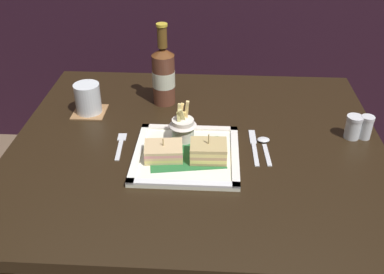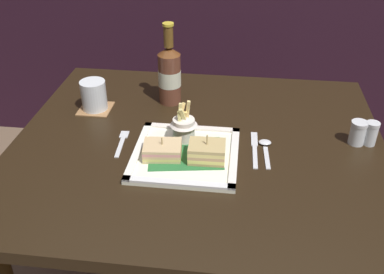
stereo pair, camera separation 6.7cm
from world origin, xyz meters
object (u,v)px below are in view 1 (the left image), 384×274
(fries_cup, at_px, (183,125))
(spoon, at_px, (264,144))
(water_glass, at_px, (88,100))
(salt_shaker, at_px, (353,128))
(beer_bottle, at_px, (164,74))
(pepper_shaker, at_px, (366,129))
(square_plate, at_px, (186,155))
(fork, at_px, (120,144))
(sandwich_half_left, at_px, (164,151))
(dining_table, at_px, (197,181))
(knife, at_px, (254,145))
(sandwich_half_right, at_px, (208,151))

(fries_cup, relative_size, spoon, 0.86)
(water_glass, height_order, salt_shaker, water_glass)
(beer_bottle, relative_size, spoon, 1.96)
(pepper_shaker, bearing_deg, spoon, -169.09)
(beer_bottle, height_order, spoon, beer_bottle)
(square_plate, height_order, fork, square_plate)
(square_plate, bearing_deg, water_glass, 144.89)
(beer_bottle, xyz_separation_m, salt_shaker, (0.56, -0.18, -0.07))
(sandwich_half_left, bearing_deg, fries_cup, 63.67)
(spoon, bearing_deg, fork, -176.83)
(dining_table, xyz_separation_m, water_glass, (-0.35, 0.15, 0.19))
(beer_bottle, bearing_deg, salt_shaker, -18.10)
(knife, xyz_separation_m, salt_shaker, (0.28, 0.06, 0.03))
(square_plate, distance_m, water_glass, 0.39)
(sandwich_half_left, distance_m, pepper_shaker, 0.58)
(sandwich_half_left, xyz_separation_m, fries_cup, (0.04, 0.09, 0.03))
(pepper_shaker, bearing_deg, salt_shaker, 180.00)
(fork, relative_size, knife, 0.75)
(water_glass, bearing_deg, fries_cup, -26.95)
(water_glass, bearing_deg, dining_table, -23.53)
(pepper_shaker, bearing_deg, dining_table, -173.96)
(knife, bearing_deg, pepper_shaker, 10.97)
(sandwich_half_right, bearing_deg, water_glass, 147.19)
(knife, distance_m, salt_shaker, 0.29)
(sandwich_half_right, relative_size, knife, 0.54)
(pepper_shaker, bearing_deg, sandwich_half_right, -161.93)
(salt_shaker, bearing_deg, knife, -167.69)
(sandwich_half_right, distance_m, pepper_shaker, 0.47)
(dining_table, xyz_separation_m, square_plate, (-0.03, -0.07, 0.15))
(salt_shaker, bearing_deg, dining_table, -173.48)
(fries_cup, relative_size, knife, 0.65)
(square_plate, bearing_deg, sandwich_half_left, -161.95)
(fries_cup, bearing_deg, beer_bottle, 108.27)
(beer_bottle, relative_size, knife, 1.48)
(dining_table, distance_m, square_plate, 0.17)
(water_glass, xyz_separation_m, salt_shaker, (0.79, -0.10, -0.01))
(knife, height_order, salt_shaker, salt_shaker)
(salt_shaker, bearing_deg, fries_cup, -173.44)
(dining_table, bearing_deg, square_plate, -108.76)
(fries_cup, distance_m, spoon, 0.23)
(water_glass, distance_m, fork, 0.23)
(sandwich_half_right, relative_size, water_glass, 1.04)
(fries_cup, height_order, beer_bottle, beer_bottle)
(sandwich_half_right, xyz_separation_m, beer_bottle, (-0.15, 0.33, 0.07))
(fork, height_order, pepper_shaker, pepper_shaker)
(fork, xyz_separation_m, knife, (0.37, 0.02, 0.00))
(water_glass, height_order, fork, water_glass)
(fork, bearing_deg, dining_table, 7.29)
(spoon, bearing_deg, sandwich_half_left, -161.92)
(fork, height_order, knife, same)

